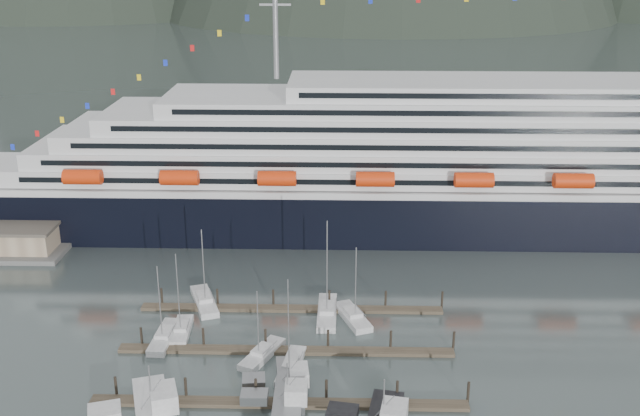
# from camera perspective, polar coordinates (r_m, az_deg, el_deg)

# --- Properties ---
(ground) EXTENTS (1600.00, 1600.00, 0.00)m
(ground) POSITION_cam_1_polar(r_m,az_deg,el_deg) (106.32, 0.02, -11.76)
(ground) COLOR #44504F
(ground) RESTS_ON ground
(cruise_ship) EXTENTS (210.00, 30.40, 50.30)m
(cruise_ship) POSITION_cam_1_polar(r_m,az_deg,el_deg) (154.54, 11.78, 2.87)
(cruise_ship) COLOR black
(cruise_ship) RESTS_ON ground
(dock_near) EXTENTS (48.18, 2.28, 3.20)m
(dock_near) POSITION_cam_1_polar(r_m,az_deg,el_deg) (98.02, -3.11, -14.57)
(dock_near) COLOR #413729
(dock_near) RESTS_ON ground
(dock_mid) EXTENTS (48.18, 2.28, 3.20)m
(dock_mid) POSITION_cam_1_polar(r_m,az_deg,el_deg) (109.00, -2.57, -10.74)
(dock_mid) COLOR #413729
(dock_mid) RESTS_ON ground
(dock_far) EXTENTS (48.18, 2.28, 3.20)m
(dock_far) POSITION_cam_1_polar(r_m,az_deg,el_deg) (120.38, -2.14, -7.63)
(dock_far) COLOR #413729
(dock_far) RESTS_ON ground
(sailboat_a) EXTENTS (2.98, 8.74, 13.70)m
(sailboat_a) POSITION_cam_1_polar(r_m,az_deg,el_deg) (115.39, -10.49, -9.19)
(sailboat_a) COLOR #BCBCBC
(sailboat_a) RESTS_ON ground
(sailboat_b) EXTENTS (3.15, 10.31, 12.78)m
(sailboat_b) POSITION_cam_1_polar(r_m,az_deg,el_deg) (114.11, -11.76, -9.63)
(sailboat_b) COLOR #BCBCBC
(sailboat_b) RESTS_ON ground
(sailboat_c) EXTENTS (6.18, 9.55, 11.10)m
(sailboat_c) POSITION_cam_1_polar(r_m,az_deg,el_deg) (107.90, -4.42, -11.07)
(sailboat_c) COLOR #BCBCBC
(sailboat_c) RESTS_ON ground
(sailboat_d) EXTENTS (3.92, 10.19, 14.36)m
(sailboat_d) POSITION_cam_1_polar(r_m,az_deg,el_deg) (104.94, -2.24, -11.97)
(sailboat_d) COLOR #BCBCBC
(sailboat_d) RESTS_ON ground
(sailboat_e) EXTENTS (6.40, 11.30, 13.88)m
(sailboat_e) POSITION_cam_1_polar(r_m,az_deg,el_deg) (123.44, -8.80, -7.08)
(sailboat_e) COLOR #BCBCBC
(sailboat_e) RESTS_ON ground
(sailboat_f) EXTENTS (6.13, 10.10, 13.02)m
(sailboat_f) POSITION_cam_1_polar(r_m,az_deg,el_deg) (117.42, 2.51, -8.31)
(sailboat_f) COLOR #BCBCBC
(sailboat_f) RESTS_ON ground
(sailboat_g) EXTENTS (3.00, 11.72, 16.85)m
(sailboat_g) POSITION_cam_1_polar(r_m,az_deg,el_deg) (118.52, 0.54, -8.00)
(sailboat_g) COLOR #BCBCBC
(sailboat_g) RESTS_ON ground
(trawler_a) EXTENTS (11.89, 15.31, 8.17)m
(trawler_a) POSITION_cam_1_polar(r_m,az_deg,el_deg) (97.30, -12.75, -14.88)
(trawler_a) COLOR #BCBCBC
(trawler_a) RESTS_ON ground
(trawler_b) EXTENTS (8.40, 11.02, 7.14)m
(trawler_b) POSITION_cam_1_polar(r_m,az_deg,el_deg) (96.98, -2.56, -14.54)
(trawler_b) COLOR gray
(trawler_b) RESTS_ON ground
(trawler_c) EXTENTS (8.95, 12.60, 6.25)m
(trawler_c) POSITION_cam_1_polar(r_m,az_deg,el_deg) (100.71, -2.41, -13.18)
(trawler_c) COLOR gray
(trawler_c) RESTS_ON ground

